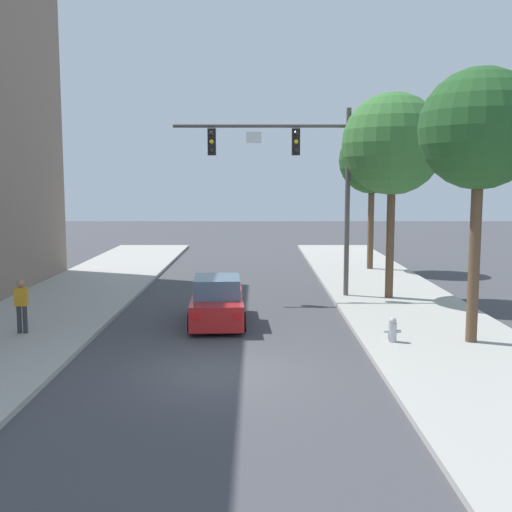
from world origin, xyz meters
The scene contains 9 objects.
ground_plane centered at (0.00, 0.00, 0.00)m, with size 120.00×120.00×0.00m, color #424247.
sidewalk_right centered at (6.50, 0.00, 0.07)m, with size 5.00×60.00×0.15m, color #A8A59E.
traffic_signal_mast centered at (2.59, 9.87, 5.36)m, with size 7.06×0.38×7.50m.
car_lead_red centered at (-0.37, 5.44, 0.72)m, with size 1.98×4.31×1.60m.
pedestrian_sidewalk_left_walker centered at (-6.22, 3.49, 1.06)m, with size 0.36×0.22×1.64m.
fire_hydrant centered at (4.88, 2.47, 0.51)m, with size 0.48×0.24×0.72m.
street_tree_nearest centered at (7.17, 2.50, 6.18)m, with size 3.39×3.39×7.77m.
street_tree_second centered at (6.26, 9.41, 6.19)m, with size 3.97×3.97×8.06m.
street_tree_third centered at (7.01, 17.66, 5.84)m, with size 3.49×3.49×7.48m.
Camera 1 is at (0.93, -15.01, 4.75)m, focal length 43.39 mm.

